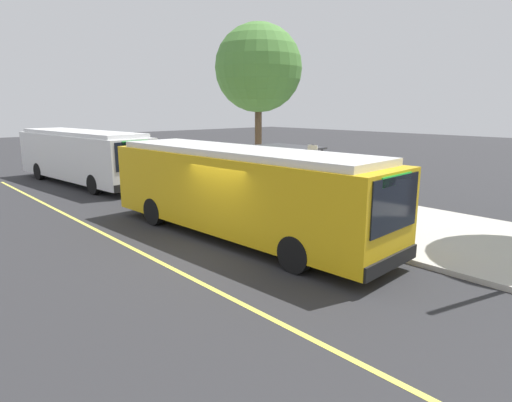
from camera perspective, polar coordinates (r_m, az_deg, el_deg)
The scene contains 9 objects.
ground_plane at distance 13.58m, azimuth -4.12°, elevation -5.99°, with size 120.00×120.00×0.00m, color #2B2B2D.
sidewalk_curb at distance 17.74m, azimuth 11.32°, elevation -1.59°, with size 44.00×6.40×0.15m, color #B7B2A8.
lane_stripe_center at distance 12.42m, azimuth -12.21°, elevation -7.97°, with size 36.00×0.14×0.01m, color #E0D64C.
transit_bus_main at distance 14.18m, azimuth -2.30°, elevation 1.57°, with size 11.14×3.13×2.95m.
transit_bus_second at distance 26.24m, azimuth -21.77°, elevation 5.61°, with size 11.15×3.55×2.95m.
bus_shelter at distance 18.82m, azimuth 4.12°, elevation 5.11°, with size 2.90×1.60×2.48m.
waiting_bench at distance 18.78m, azimuth 4.43°, elevation 1.12°, with size 1.60×0.48×0.95m.
route_sign_post at distance 15.63m, azimuth 7.37°, elevation 3.73°, with size 0.44×0.08×2.80m.
street_tree_upstreet at distance 23.15m, azimuth 0.31°, elevation 16.97°, with size 4.45×4.45×8.26m.
Camera 1 is at (10.19, -7.91, 4.23)m, focal length 30.53 mm.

